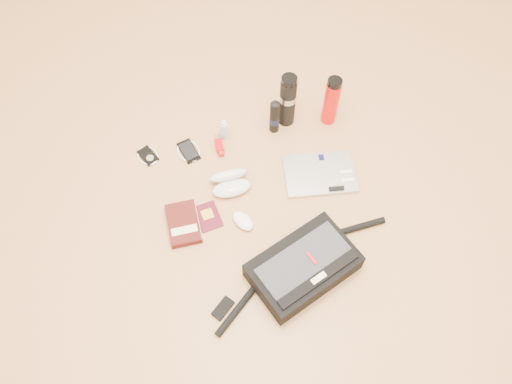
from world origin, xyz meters
TOP-DOWN VIEW (x-y plane):
  - ground at (0.00, 0.00)m, footprint 4.00×4.00m
  - messenger_bag at (0.02, -0.26)m, footprint 0.81×0.34m
  - laptop at (0.27, 0.13)m, footprint 0.35×0.29m
  - book at (-0.36, 0.10)m, footprint 0.15×0.21m
  - passport at (-0.25, 0.10)m, footprint 0.10×0.13m
  - mouse at (-0.13, 0.03)m, footprint 0.10×0.12m
  - sunglasses_case at (-0.12, 0.21)m, footprint 0.18×0.16m
  - ipod at (-0.41, 0.49)m, footprint 0.11×0.11m
  - phone at (-0.24, 0.45)m, footprint 0.11×0.13m
  - inhaler at (-0.10, 0.43)m, footprint 0.04×0.12m
  - spray_bottle at (-0.06, 0.47)m, footprint 0.04×0.04m
  - aerosol_can at (0.17, 0.43)m, footprint 0.06×0.06m
  - thermos_black at (0.25, 0.46)m, footprint 0.08×0.08m
  - thermos_red at (0.43, 0.40)m, footprint 0.08×0.08m

SIDE VIEW (x-z plane):
  - ground at x=0.00m, z-range 0.00..0.00m
  - passport at x=-0.25m, z-range 0.00..0.01m
  - ipod at x=-0.41m, z-range 0.00..0.01m
  - phone at x=-0.24m, z-range 0.00..0.01m
  - laptop at x=0.27m, z-range 0.00..0.03m
  - inhaler at x=-0.10m, z-range 0.00..0.03m
  - book at x=-0.36m, z-range 0.00..0.03m
  - mouse at x=-0.13m, z-range 0.00..0.03m
  - sunglasses_case at x=-0.12m, z-range -0.01..0.08m
  - messenger_bag at x=0.02m, z-range -0.01..0.11m
  - spray_bottle at x=-0.06m, z-range -0.01..0.12m
  - aerosol_can at x=0.17m, z-range 0.00..0.19m
  - thermos_red at x=0.43m, z-range 0.00..0.26m
  - thermos_black at x=0.25m, z-range 0.00..0.29m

